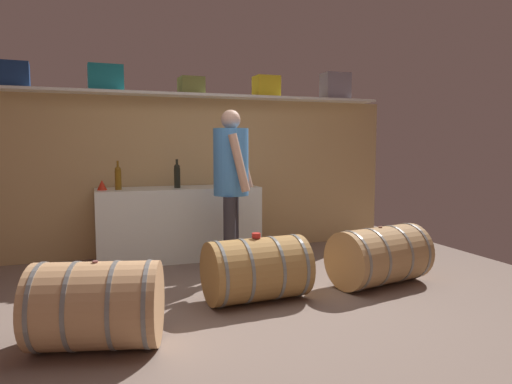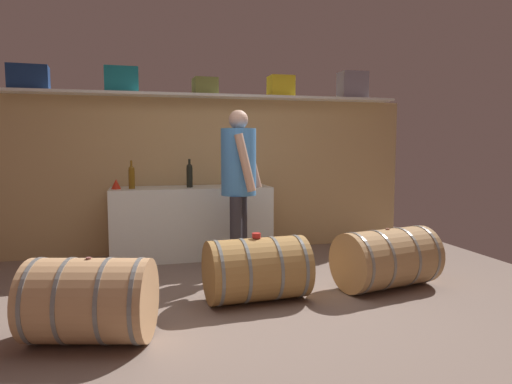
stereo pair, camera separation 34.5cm
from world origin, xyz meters
name	(u,v)px [view 1 (the left image)]	position (x,y,z in m)	size (l,w,h in m)	color
ground_plane	(232,295)	(0.00, 0.62, -0.01)	(6.57, 8.13, 0.02)	#7B685D
back_wall_panel	(191,176)	(0.00, 2.46, 0.97)	(5.37, 0.10, 1.94)	tan
high_shelf_board	(192,96)	(0.00, 2.31, 1.95)	(4.94, 0.40, 0.03)	white
toolcase_navy	(8,75)	(-2.00, 2.31, 2.11)	(0.42, 0.29, 0.27)	navy
toolcase_teal	(106,78)	(-1.00, 2.31, 2.12)	(0.38, 0.22, 0.30)	#167884
toolcase_olive	(191,86)	(-0.01, 2.31, 2.07)	(0.28, 0.26, 0.20)	olive
toolcase_yellow	(266,87)	(0.96, 2.31, 2.10)	(0.30, 0.26, 0.26)	yellow
toolcase_grey	(335,86)	(1.96, 2.31, 2.14)	(0.35, 0.26, 0.35)	gray
work_cabinet	(179,223)	(-0.22, 2.11, 0.43)	(1.89, 0.58, 0.85)	white
wine_bottle_amber	(118,177)	(-0.90, 2.05, 0.99)	(0.07, 0.07, 0.33)	brown
wine_bottle_dark	(177,175)	(-0.24, 2.07, 1.00)	(0.07, 0.07, 0.34)	black
wine_glass	(241,178)	(0.57, 2.18, 0.95)	(0.09, 0.09, 0.14)	white
red_funnel	(102,185)	(-1.08, 2.06, 0.91)	(0.11, 0.11, 0.11)	red
wine_barrel_near	(257,269)	(0.15, 0.37, 0.28)	(0.90, 0.61, 0.56)	#A47940
wine_barrel_far	(380,256)	(1.44, 0.43, 0.28)	(1.04, 0.75, 0.57)	#A87F4F
wine_barrel_flank	(97,305)	(-1.16, -0.18, 0.29)	(0.94, 0.76, 0.59)	tan
tasting_cup	(256,235)	(0.15, 0.37, 0.58)	(0.08, 0.08, 0.04)	red
winemaker_pouring	(232,174)	(0.19, 1.26, 1.05)	(0.48, 0.55, 1.71)	#2E2C34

